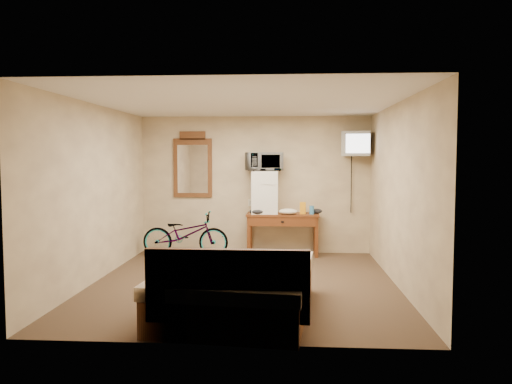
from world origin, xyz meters
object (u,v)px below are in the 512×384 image
(mini_fridge, at_px, (264,192))
(wall_mirror, at_px, (193,165))
(bicycle, at_px, (186,234))
(blue_cup, at_px, (312,210))
(bed, at_px, (237,288))
(microwave, at_px, (264,162))
(desk, at_px, (283,221))
(crt_television, at_px, (356,144))

(mini_fridge, height_order, wall_mirror, wall_mirror)
(mini_fridge, xyz_separation_m, bicycle, (-1.38, -0.25, -0.73))
(blue_cup, height_order, bed, same)
(microwave, distance_m, bed, 3.70)
(mini_fridge, xyz_separation_m, bed, (-0.13, -3.43, -0.84))
(mini_fridge, bearing_deg, blue_cup, -5.30)
(microwave, height_order, bed, microwave)
(desk, height_order, blue_cup, blue_cup)
(crt_television, distance_m, bicycle, 3.40)
(blue_cup, relative_size, bicycle, 0.10)
(wall_mirror, bearing_deg, desk, -9.25)
(crt_television, bearing_deg, bicycle, -175.95)
(bicycle, bearing_deg, crt_television, -86.62)
(wall_mirror, relative_size, bicycle, 0.80)
(desk, bearing_deg, crt_television, 0.87)
(crt_television, bearing_deg, microwave, 178.76)
(blue_cup, xyz_separation_m, bed, (-0.98, -3.35, -0.53))
(bicycle, bearing_deg, wall_mirror, -6.98)
(bicycle, distance_m, bed, 3.42)
(mini_fridge, distance_m, crt_television, 1.84)
(mini_fridge, xyz_separation_m, microwave, (0.00, 0.00, 0.55))
(blue_cup, bearing_deg, mini_fridge, 174.70)
(blue_cup, xyz_separation_m, wall_mirror, (-2.18, 0.30, 0.78))
(blue_cup, xyz_separation_m, bicycle, (-2.23, -0.17, -0.43))
(desk, xyz_separation_m, crt_television, (1.28, 0.02, 1.37))
(blue_cup, height_order, bicycle, blue_cup)
(wall_mirror, bearing_deg, mini_fridge, -9.27)
(desk, height_order, mini_fridge, mini_fridge)
(microwave, bearing_deg, desk, -29.57)
(microwave, distance_m, bicycle, 1.90)
(mini_fridge, relative_size, microwave, 1.28)
(desk, xyz_separation_m, microwave, (-0.34, 0.05, 1.05))
(microwave, height_order, bicycle, microwave)
(blue_cup, bearing_deg, bicycle, -175.68)
(microwave, xyz_separation_m, crt_television, (1.62, -0.04, 0.31))
(microwave, bearing_deg, crt_television, -21.60)
(mini_fridge, relative_size, bed, 0.34)
(crt_television, relative_size, wall_mirror, 0.51)
(mini_fridge, distance_m, blue_cup, 0.91)
(mini_fridge, xyz_separation_m, crt_television, (1.62, -0.04, 0.86))
(microwave, distance_m, wall_mirror, 1.35)
(bicycle, bearing_deg, bed, -159.29)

